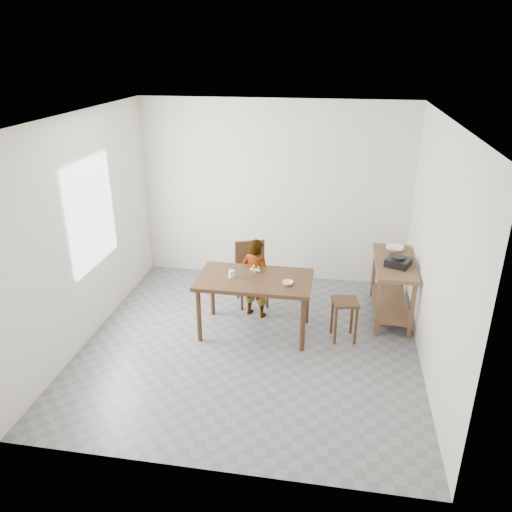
% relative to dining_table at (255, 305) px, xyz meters
% --- Properties ---
extents(floor, '(4.00, 4.00, 0.04)m').
position_rel_dining_table_xyz_m(floor, '(0.00, -0.30, -0.40)').
color(floor, slate).
rests_on(floor, ground).
extents(ceiling, '(4.00, 4.00, 0.04)m').
position_rel_dining_table_xyz_m(ceiling, '(0.00, -0.30, 2.35)').
color(ceiling, white).
rests_on(ceiling, wall_back).
extents(wall_back, '(4.00, 0.04, 2.70)m').
position_rel_dining_table_xyz_m(wall_back, '(0.00, 1.72, 0.98)').
color(wall_back, silver).
rests_on(wall_back, ground).
extents(wall_front, '(4.00, 0.04, 2.70)m').
position_rel_dining_table_xyz_m(wall_front, '(0.00, -2.32, 0.98)').
color(wall_front, silver).
rests_on(wall_front, ground).
extents(wall_left, '(0.04, 4.00, 2.70)m').
position_rel_dining_table_xyz_m(wall_left, '(-2.02, -0.30, 0.98)').
color(wall_left, silver).
rests_on(wall_left, ground).
extents(wall_right, '(0.04, 4.00, 2.70)m').
position_rel_dining_table_xyz_m(wall_right, '(2.02, -0.30, 0.98)').
color(wall_right, silver).
rests_on(wall_right, ground).
extents(window_pane, '(0.02, 1.10, 1.30)m').
position_rel_dining_table_xyz_m(window_pane, '(-1.97, -0.10, 1.12)').
color(window_pane, silver).
rests_on(window_pane, wall_left).
extents(dining_table, '(1.40, 0.80, 0.75)m').
position_rel_dining_table_xyz_m(dining_table, '(0.00, 0.00, 0.00)').
color(dining_table, '#402715').
rests_on(dining_table, floor).
extents(prep_counter, '(0.50, 1.20, 0.80)m').
position_rel_dining_table_xyz_m(prep_counter, '(1.72, 0.70, 0.03)').
color(prep_counter, brown).
rests_on(prep_counter, floor).
extents(child, '(0.45, 0.36, 1.10)m').
position_rel_dining_table_xyz_m(child, '(-0.06, 0.42, 0.17)').
color(child, white).
rests_on(child, floor).
extents(dining_chair, '(0.54, 0.54, 0.87)m').
position_rel_dining_table_xyz_m(dining_chair, '(-0.16, 0.75, 0.06)').
color(dining_chair, '#402715').
rests_on(dining_chair, floor).
extents(stool, '(0.35, 0.35, 0.53)m').
position_rel_dining_table_xyz_m(stool, '(1.11, 0.01, -0.11)').
color(stool, '#402715').
rests_on(stool, floor).
extents(glass_tumbler, '(0.08, 0.08, 0.09)m').
position_rel_dining_table_xyz_m(glass_tumbler, '(-0.28, -0.03, 0.42)').
color(glass_tumbler, silver).
rests_on(glass_tumbler, dining_table).
extents(small_bowl, '(0.14, 0.14, 0.04)m').
position_rel_dining_table_xyz_m(small_bowl, '(0.42, -0.11, 0.40)').
color(small_bowl, white).
rests_on(small_bowl, dining_table).
extents(banana, '(0.18, 0.16, 0.05)m').
position_rel_dining_table_xyz_m(banana, '(-0.02, 0.19, 0.40)').
color(banana, '#FDD350').
rests_on(banana, dining_table).
extents(serving_bowl, '(0.28, 0.28, 0.06)m').
position_rel_dining_table_xyz_m(serving_bowl, '(1.74, 1.06, 0.46)').
color(serving_bowl, white).
rests_on(serving_bowl, prep_counter).
extents(gas_burner, '(0.37, 0.37, 0.09)m').
position_rel_dining_table_xyz_m(gas_burner, '(1.75, 0.56, 0.47)').
color(gas_burner, black).
rests_on(gas_burner, prep_counter).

